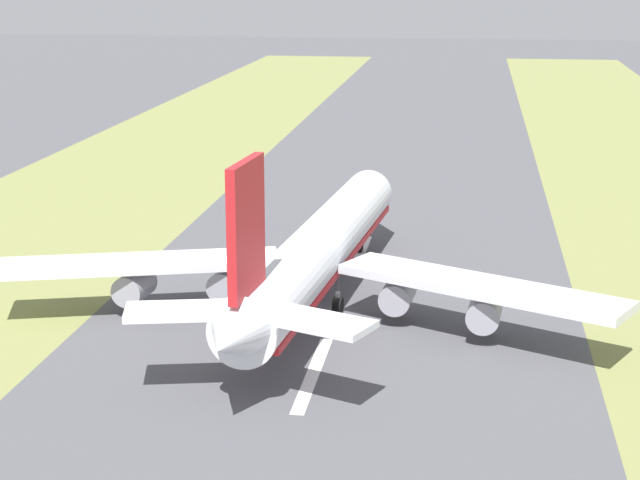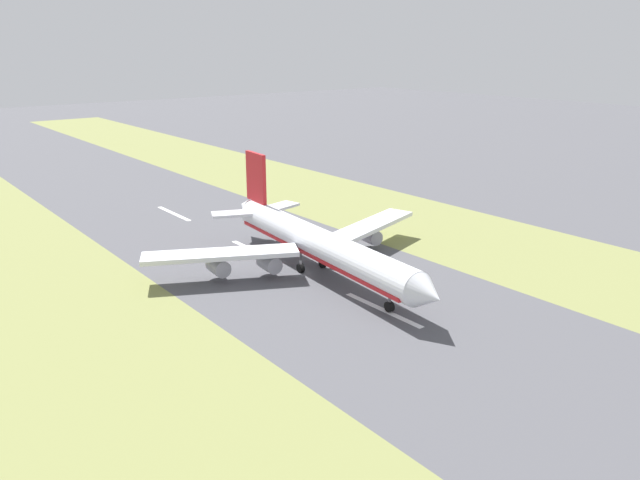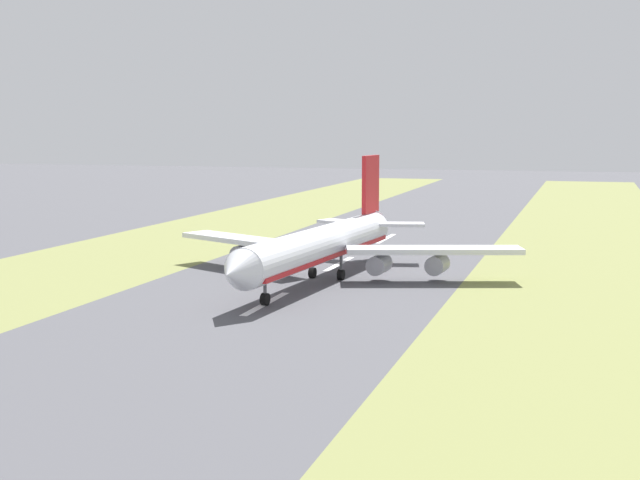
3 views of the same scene
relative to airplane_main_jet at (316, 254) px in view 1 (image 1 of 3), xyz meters
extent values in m
plane|color=#4C4C51|center=(2.39, -0.82, -6.02)|extent=(800.00, 800.00, 0.00)
cube|color=silver|center=(2.39, -18.10, -6.01)|extent=(1.20, 18.00, 0.01)
cube|color=silver|center=(2.39, 21.90, -6.01)|extent=(1.20, 18.00, 0.01)
cylinder|color=silver|center=(0.17, 1.90, 0.18)|extent=(10.94, 56.31, 6.00)
cone|color=silver|center=(2.87, 32.28, 0.18)|extent=(6.30, 5.50, 5.88)
cone|color=silver|center=(-2.58, -28.98, 0.98)|extent=(5.61, 6.43, 5.10)
cube|color=red|center=(0.17, 1.90, -1.47)|extent=(10.44, 54.05, 0.70)
cube|color=silver|center=(-17.90, -3.74, -0.72)|extent=(29.49, 14.18, 0.90)
cube|color=silver|center=(16.96, -6.84, -0.72)|extent=(28.55, 18.55, 0.90)
cylinder|color=#93939E|center=(-9.15, -1.29, -3.17)|extent=(3.61, 5.06, 3.20)
cylinder|color=#93939E|center=(-18.42, -3.98, -3.17)|extent=(3.61, 5.06, 3.20)
cylinder|color=#93939E|center=(8.78, -2.88, -3.17)|extent=(3.61, 5.06, 3.20)
cylinder|color=#93939E|center=(17.43, -7.17, -3.17)|extent=(3.61, 5.06, 3.20)
cube|color=red|center=(-2.13, -24.00, 8.68)|extent=(1.51, 8.04, 11.00)
cube|color=silver|center=(-7.61, -23.51, 1.18)|extent=(10.73, 6.52, 0.60)
cube|color=silver|center=(3.34, -24.49, 1.18)|extent=(10.92, 7.97, 0.60)
cylinder|color=#59595E|center=(2.05, 23.09, -3.52)|extent=(0.50, 0.50, 3.20)
cylinder|color=black|center=(2.05, 23.09, -5.12)|extent=(1.06, 1.87, 1.80)
cylinder|color=#59595E|center=(-2.69, -0.86, -3.52)|extent=(0.50, 0.50, 3.20)
cylinder|color=black|center=(-2.69, -0.86, -5.12)|extent=(1.06, 1.87, 1.80)
cylinder|color=#59595E|center=(2.49, -1.32, -3.52)|extent=(0.50, 0.50, 3.20)
cylinder|color=black|center=(2.49, -1.32, -5.12)|extent=(1.06, 1.87, 1.80)
camera|label=1|loc=(15.58, -105.86, 29.66)|focal=60.00mm
camera|label=2|loc=(70.58, 91.51, 36.71)|focal=35.00mm
camera|label=3|loc=(-41.92, 141.52, 19.38)|focal=50.00mm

